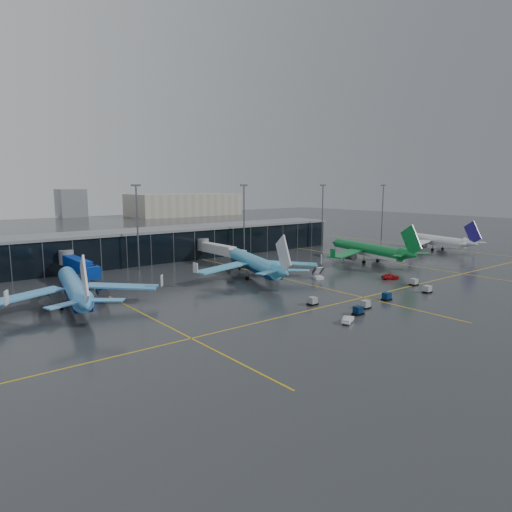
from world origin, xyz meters
TOP-DOWN VIEW (x-y plane):
  - ground at (0.00, 0.00)m, footprint 600.00×600.00m
  - terminal_pier at (0.00, 62.00)m, footprint 142.00×17.00m
  - jet_bridges at (-35.00, 42.99)m, footprint 94.00×27.50m
  - flood_masts at (5.00, 50.00)m, footprint 203.00×0.50m
  - distant_hangars at (49.94, 270.08)m, footprint 260.00×71.00m
  - taxi_lines at (10.00, 10.61)m, footprint 220.00×120.00m
  - airliner_arkefly at (-43.67, 18.37)m, footprint 43.42×47.43m
  - airliner_klm_near at (4.51, 18.13)m, footprint 48.34×51.73m
  - airliner_aer_lingus at (50.12, 15.47)m, footprint 45.45×49.46m
  - airliner_ba at (94.26, 17.17)m, footprint 42.56×46.01m
  - baggage_carts at (10.82, -18.83)m, footprint 36.28×12.33m
  - mobile_airstair at (17.11, 6.12)m, footprint 3.26×3.80m
  - service_van_red at (32.06, -6.58)m, footprint 5.08×3.75m
  - service_van_white at (-7.74, -25.48)m, footprint 4.33×3.15m

SIDE VIEW (x-z plane):
  - ground at x=0.00m, z-range 0.00..0.00m
  - taxi_lines at x=10.00m, z-range 0.00..0.02m
  - service_van_white at x=-7.74m, z-range 0.00..1.36m
  - baggage_carts at x=10.82m, z-range -0.09..1.61m
  - mobile_airstair at x=17.11m, z-range -0.95..2.49m
  - service_van_red at x=32.06m, z-range 0.00..1.61m
  - jet_bridges at x=-35.00m, z-range 0.95..8.15m
  - terminal_pier at x=0.00m, z-range 0.07..10.77m
  - airliner_ba at x=94.26m, z-range 0.00..11.95m
  - airliner_arkefly at x=-43.67m, z-range 0.00..12.71m
  - airliner_klm_near at x=4.51m, z-range 0.00..13.07m
  - airliner_aer_lingus at x=50.12m, z-range 0.00..13.10m
  - distant_hangars at x=49.94m, z-range -2.21..19.79m
  - flood_masts at x=5.00m, z-range 1.06..26.56m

